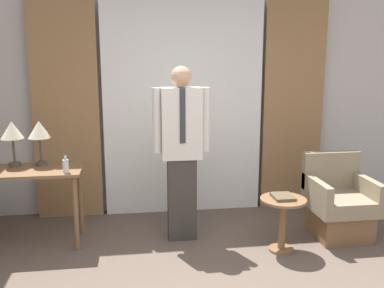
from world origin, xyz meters
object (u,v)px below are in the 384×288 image
(bottle_by_lamp, at_px, (66,166))
(armchair, at_px, (339,206))
(table_lamp_right, at_px, (39,132))
(book, at_px, (283,197))
(desk, at_px, (26,182))
(table_lamp_left, at_px, (12,132))
(side_table, at_px, (283,215))
(person, at_px, (182,147))

(bottle_by_lamp, xyz_separation_m, armchair, (2.80, -0.06, -0.53))
(table_lamp_right, xyz_separation_m, book, (2.37, -0.65, -0.59))
(desk, bearing_deg, book, -11.44)
(table_lamp_left, xyz_separation_m, bottle_by_lamp, (0.55, -0.32, -0.28))
(bottle_by_lamp, relative_size, side_table, 0.31)
(side_table, bearing_deg, bottle_by_lamp, 170.86)
(book, bearing_deg, armchair, 19.86)
(side_table, bearing_deg, armchair, 20.79)
(desk, relative_size, side_table, 2.05)
(desk, bearing_deg, table_lamp_left, 133.04)
(desk, xyz_separation_m, table_lamp_right, (0.13, 0.14, 0.48))
(bottle_by_lamp, bearing_deg, table_lamp_left, 149.57)
(person, height_order, book, person)
(table_lamp_right, height_order, armchair, table_lamp_right)
(table_lamp_right, relative_size, book, 1.97)
(bottle_by_lamp, distance_m, person, 1.15)
(desk, bearing_deg, armchair, -4.31)
(desk, relative_size, bottle_by_lamp, 6.70)
(desk, distance_m, person, 1.60)
(table_lamp_left, distance_m, armchair, 3.47)
(book, bearing_deg, person, 155.99)
(table_lamp_left, bearing_deg, desk, -46.96)
(bottle_by_lamp, distance_m, book, 2.12)
(desk, height_order, armchair, armchair)
(desk, height_order, person, person)
(bottle_by_lamp, relative_size, book, 0.70)
(armchair, xyz_separation_m, side_table, (-0.72, -0.28, 0.04))
(table_lamp_left, bearing_deg, book, -13.81)
(bottle_by_lamp, distance_m, side_table, 2.16)
(table_lamp_right, height_order, person, person)
(desk, distance_m, table_lamp_left, 0.52)
(table_lamp_right, height_order, bottle_by_lamp, table_lamp_right)
(desk, distance_m, table_lamp_right, 0.52)
(desk, relative_size, book, 4.71)
(person, bearing_deg, book, -24.01)
(side_table, distance_m, book, 0.19)
(desk, xyz_separation_m, person, (1.56, -0.09, 0.33))
(person, bearing_deg, table_lamp_left, 172.32)
(table_lamp_right, xyz_separation_m, person, (1.43, -0.23, -0.15))
(table_lamp_right, relative_size, person, 0.26)
(bottle_by_lamp, relative_size, armchair, 0.19)
(desk, height_order, table_lamp_left, table_lamp_left)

